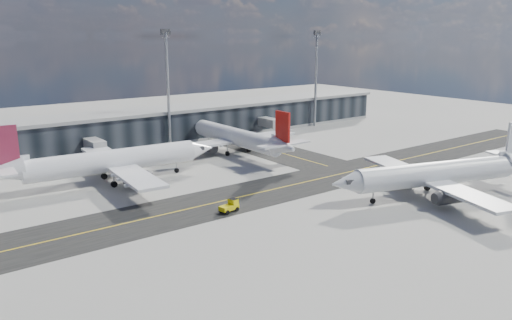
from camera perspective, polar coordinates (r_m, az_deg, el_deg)
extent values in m
plane|color=gray|center=(89.55, 4.55, -3.76)|extent=(300.00, 300.00, 0.00)
cube|color=black|center=(92.44, 2.91, -3.16)|extent=(180.00, 14.00, 0.02)
cube|color=black|center=(126.78, 0.22, 1.58)|extent=(14.00, 50.00, 0.02)
cube|color=yellow|center=(92.43, 2.91, -3.15)|extent=(180.00, 0.25, 0.01)
cube|color=yellow|center=(126.77, 0.22, 1.59)|extent=(0.25, 50.00, 0.01)
cube|color=black|center=(133.63, -11.21, 3.70)|extent=(150.00, 12.00, 8.00)
cube|color=gray|center=(132.94, -11.30, 5.56)|extent=(152.00, 13.00, 0.80)
cube|color=gray|center=(134.30, -11.14, 2.19)|extent=(150.00, 12.20, 0.80)
cube|color=gray|center=(119.06, -18.17, 1.78)|extent=(3.00, 10.00, 2.40)
cylinder|color=gray|center=(114.92, -17.27, 0.25)|extent=(0.60, 0.60, 2.40)
cube|color=gray|center=(142.64, 1.16, 4.40)|extent=(3.00, 10.00, 2.40)
cylinder|color=gray|center=(139.21, 2.42, 3.19)|extent=(0.60, 0.60, 2.40)
cylinder|color=gray|center=(126.01, -10.02, 7.74)|extent=(0.70, 0.70, 28.00)
cube|color=#2D2D30|center=(125.33, -10.30, 14.21)|extent=(2.50, 0.50, 1.40)
cylinder|color=gray|center=(155.08, 6.85, 8.98)|extent=(0.70, 0.70, 28.00)
cube|color=#2D2D30|center=(154.52, 7.01, 14.23)|extent=(2.50, 0.50, 1.40)
cylinder|color=white|center=(98.31, -16.01, -0.07)|extent=(32.34, 6.73, 4.28)
cone|color=white|center=(104.67, -6.45, 1.23)|extent=(5.66, 4.68, 4.28)
cone|color=white|center=(94.86, -26.90, -1.16)|extent=(6.73, 4.76, 4.28)
cube|color=white|center=(98.85, -15.37, -0.59)|extent=(8.12, 36.70, 0.54)
cylinder|color=#2D2D30|center=(105.41, -15.83, -0.39)|extent=(4.67, 2.80, 2.46)
cylinder|color=#2D2D30|center=(93.55, -13.52, -2.04)|extent=(4.67, 2.80, 2.46)
cube|color=silver|center=(105.21, -15.86, 0.06)|extent=(2.17, 0.59, 0.86)
cube|color=silver|center=(93.32, -13.55, -1.53)|extent=(2.17, 0.59, 0.86)
cube|color=#691E42|center=(93.95, -26.88, 1.53)|extent=(4.52, 0.82, 6.64)
cube|color=white|center=(94.71, -26.94, -0.78)|extent=(3.97, 13.04, 0.37)
cube|color=#2D2D30|center=(104.35, -6.72, 1.42)|extent=(2.31, 2.51, 0.75)
cylinder|color=gray|center=(103.21, -9.07, -0.75)|extent=(0.28, 0.28, 2.14)
cylinder|color=black|center=(103.42, -9.05, -1.18)|extent=(0.99, 0.45, 0.96)
cylinder|color=black|center=(101.94, -16.97, -1.79)|extent=(1.21, 0.62, 1.18)
cylinder|color=black|center=(95.98, -15.91, -2.68)|extent=(1.21, 0.62, 1.18)
cylinder|color=white|center=(118.43, -2.35, 2.69)|extent=(4.08, 30.54, 4.07)
cone|color=white|center=(132.81, -6.61, 3.84)|extent=(4.07, 5.09, 4.07)
cone|color=white|center=(104.42, 3.21, 1.49)|extent=(4.07, 6.11, 4.07)
cube|color=white|center=(119.45, -2.62, 2.29)|extent=(34.62, 5.10, 0.51)
cylinder|color=#2D2D30|center=(117.29, -5.36, 1.46)|extent=(2.34, 4.28, 2.34)
cylinder|color=#2D2D30|center=(123.95, -0.55, 2.20)|extent=(2.34, 4.28, 2.34)
cube|color=silver|center=(117.11, -5.37, 1.85)|extent=(0.41, 2.04, 0.81)
cube|color=silver|center=(123.79, -0.55, 2.57)|extent=(0.41, 2.04, 0.81)
cube|color=red|center=(103.97, 3.06, 3.84)|extent=(0.46, 4.28, 6.31)
cube|color=white|center=(104.29, 3.21, 1.82)|extent=(12.22, 2.85, 0.36)
cube|color=#2D2D30|center=(132.31, -6.50, 3.99)|extent=(2.24, 2.04, 0.71)
cylinder|color=gray|center=(129.05, -5.42, 2.29)|extent=(0.24, 0.24, 2.04)
cylinder|color=black|center=(129.20, -5.42, 1.96)|extent=(0.36, 0.92, 0.92)
cylinder|color=black|center=(116.68, -3.28, 0.74)|extent=(0.51, 1.12, 1.12)
cylinder|color=black|center=(120.07, -0.86, 1.14)|extent=(0.51, 1.12, 1.12)
cylinder|color=silver|center=(91.79, 19.83, -1.45)|extent=(30.59, 13.14, 4.10)
cone|color=silver|center=(82.10, 10.31, -2.60)|extent=(6.12, 5.45, 4.10)
cube|color=silver|center=(91.42, 19.27, -2.14)|extent=(15.35, 34.81, 0.51)
cylinder|color=#2D2D30|center=(86.60, 21.20, -3.96)|extent=(4.82, 3.54, 2.36)
cylinder|color=#2D2D30|center=(95.79, 16.47, -1.91)|extent=(4.82, 3.54, 2.36)
cube|color=silver|center=(86.36, 21.24, -3.44)|extent=(2.08, 1.01, 0.82)
cube|color=silver|center=(95.58, 16.50, -1.43)|extent=(2.08, 1.01, 0.82)
cube|color=#2D2D30|center=(82.23, 10.63, -2.29)|extent=(2.63, 2.77, 0.72)
cylinder|color=gray|center=(85.52, 13.22, -4.09)|extent=(0.31, 0.31, 2.05)
cylinder|color=black|center=(85.76, 13.20, -4.58)|extent=(0.99, 0.62, 0.92)
cylinder|color=black|center=(91.16, 21.36, -4.01)|extent=(1.23, 0.83, 1.13)
cylinder|color=black|center=(95.65, 18.98, -2.99)|extent=(1.23, 0.83, 1.13)
cube|color=yellow|center=(79.63, -3.11, -5.42)|extent=(3.41, 2.03, 0.75)
cube|color=yellow|center=(80.03, -2.62, -4.78)|extent=(1.39, 1.57, 0.96)
cube|color=black|center=(79.91, -2.62, -4.53)|extent=(1.28, 1.50, 0.27)
cylinder|color=black|center=(80.93, -2.90, -5.41)|extent=(0.78, 0.39, 0.75)
cylinder|color=black|center=(80.00, -2.21, -5.64)|extent=(0.78, 0.39, 0.75)
cylinder|color=black|center=(79.56, -4.01, -5.77)|extent=(0.78, 0.39, 0.75)
cylinder|color=black|center=(78.61, -3.32, -6.01)|extent=(0.78, 0.39, 0.75)
imported|color=white|center=(127.43, 2.86, 1.94)|extent=(4.72, 5.36, 1.37)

